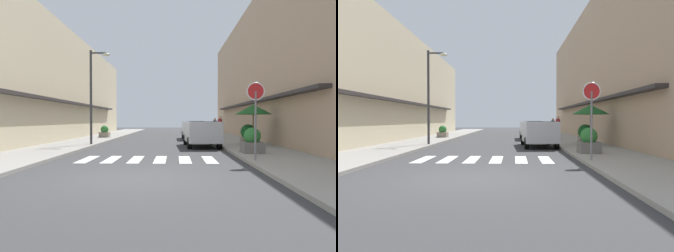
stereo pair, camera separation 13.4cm
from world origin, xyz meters
TOP-DOWN VIEW (x-y plane):
  - ground_plane at (0.00, 14.45)m, footprint 79.46×79.46m
  - sidewalk_left at (-5.18, 14.45)m, footprint 3.15×50.56m
  - sidewalk_right at (5.18, 14.45)m, footprint 3.15×50.56m
  - building_row_left at (-9.25, 15.25)m, footprint 5.50×34.51m
  - building_row_right at (9.25, 15.25)m, footprint 5.50×34.51m
  - crosswalk at (-0.00, 3.77)m, footprint 5.20×2.20m
  - parked_car_near at (2.55, 9.49)m, footprint 1.96×4.19m
  - parked_car_mid at (2.55, 16.36)m, footprint 1.85×4.10m
  - round_street_sign at (3.90, 2.85)m, footprint 0.65×0.07m
  - street_lamp at (-3.72, 9.80)m, footprint 1.19×0.28m
  - cafe_umbrella at (5.48, 9.32)m, footprint 2.09×2.09m
  - planter_corner at (4.40, 5.27)m, footprint 0.89×0.89m
  - planter_midblock at (5.33, 9.87)m, footprint 0.87×0.87m
  - planter_far at (-4.76, 16.91)m, footprint 0.80×0.80m
  - pedestrian_walking_near at (4.45, 14.95)m, footprint 0.34×0.34m
  - pedestrian_walking_far at (4.55, 18.64)m, footprint 0.34×0.34m

SIDE VIEW (x-z plane):
  - ground_plane at x=0.00m, z-range 0.00..0.00m
  - crosswalk at x=0.00m, z-range 0.00..0.01m
  - sidewalk_left at x=-5.18m, z-range 0.00..0.12m
  - sidewalk_right at x=5.18m, z-range 0.00..0.12m
  - planter_far at x=-4.76m, z-range 0.06..1.03m
  - planter_corner at x=4.40m, z-range 0.06..1.16m
  - planter_midblock at x=5.33m, z-range 0.12..1.29m
  - parked_car_mid at x=2.55m, z-range 0.19..1.66m
  - parked_car_near at x=2.55m, z-range 0.19..1.66m
  - pedestrian_walking_far at x=4.55m, z-range 0.16..1.75m
  - pedestrian_walking_near at x=4.45m, z-range 0.17..1.89m
  - cafe_umbrella at x=5.48m, z-range 0.98..3.28m
  - round_street_sign at x=3.90m, z-range 0.86..3.63m
  - street_lamp at x=-3.72m, z-range 0.72..6.24m
  - building_row_left at x=-9.25m, z-range 0.00..8.31m
  - building_row_right at x=9.25m, z-range 0.00..10.40m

